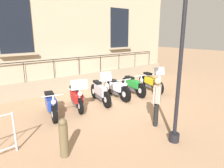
% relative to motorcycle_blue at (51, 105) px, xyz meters
% --- Properties ---
extents(ground_plane, '(60.00, 60.00, 0.00)m').
position_rel_motorcycle_blue_xyz_m(ground_plane, '(-0.31, 2.65, -0.40)').
color(ground_plane, '#9E7A5B').
extents(building_facade, '(0.82, 13.11, 7.96)m').
position_rel_motorcycle_blue_xyz_m(building_facade, '(-3.00, 2.65, 3.46)').
color(building_facade, tan).
rests_on(building_facade, ground_plane).
extents(motorcycle_blue, '(1.85, 0.82, 0.93)m').
position_rel_motorcycle_blue_xyz_m(motorcycle_blue, '(0.00, 0.00, 0.00)').
color(motorcycle_blue, black).
rests_on(motorcycle_blue, ground_plane).
extents(motorcycle_red, '(1.85, 0.91, 1.28)m').
position_rel_motorcycle_blue_xyz_m(motorcycle_red, '(-0.12, 1.09, 0.03)').
color(motorcycle_red, black).
rests_on(motorcycle_red, ground_plane).
extents(motorcycle_silver, '(1.97, 0.70, 1.44)m').
position_rel_motorcycle_blue_xyz_m(motorcycle_silver, '(-0.05, 2.20, 0.06)').
color(motorcycle_silver, black).
rests_on(motorcycle_silver, ground_plane).
extents(motorcycle_white, '(2.01, 0.74, 0.98)m').
position_rel_motorcycle_blue_xyz_m(motorcycle_white, '(-0.12, 3.16, 0.04)').
color(motorcycle_white, black).
rests_on(motorcycle_white, ground_plane).
extents(motorcycle_green, '(2.01, 0.74, 1.04)m').
position_rel_motorcycle_blue_xyz_m(motorcycle_green, '(-0.09, 4.17, 0.04)').
color(motorcycle_green, black).
rests_on(motorcycle_green, ground_plane).
extents(motorcycle_yellow, '(2.11, 0.91, 1.33)m').
position_rel_motorcycle_blue_xyz_m(motorcycle_yellow, '(0.06, 5.28, 0.04)').
color(motorcycle_yellow, black).
rests_on(motorcycle_yellow, ground_plane).
extents(lamppost, '(0.35, 0.35, 4.56)m').
position_rel_motorcycle_blue_xyz_m(lamppost, '(3.80, 1.93, 2.28)').
color(lamppost, black).
rests_on(lamppost, ground_plane).
extents(bollard, '(0.21, 0.21, 0.99)m').
position_rel_motorcycle_blue_xyz_m(bollard, '(2.55, -0.74, 0.10)').
color(bollard, brown).
rests_on(bollard, ground_plane).
extents(pedestrian_standing, '(0.38, 0.46, 1.57)m').
position_rel_motorcycle_blue_xyz_m(pedestrian_standing, '(2.81, 2.35, 0.47)').
color(pedestrian_standing, black).
rests_on(pedestrian_standing, ground_plane).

